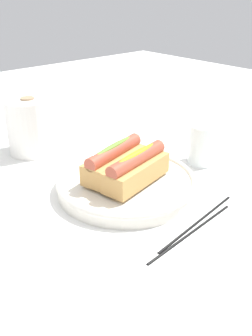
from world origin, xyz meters
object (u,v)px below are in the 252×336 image
Objects in this scene: hotdog_front at (138,168)px; chopstick_near at (198,221)px; water_glass at (203,146)px; hotdog_back at (114,161)px; serving_bowl at (126,184)px; paper_towel_roll at (31,126)px; chopstick_far at (192,231)px.

hotdog_front is 0.71× the size of chopstick_near.
hotdog_back is at bearing 168.64° from water_glass.
serving_bowl is 0.05m from hotdog_front.
paper_towel_roll is 0.46m from chopstick_near.
serving_bowl is at bearing 175.28° from water_glass.
paper_towel_roll reaches higher than hotdog_front.
serving_bowl reaches higher than chopstick_far.
chopstick_far is (-0.02, -0.15, -0.06)m from hotdog_front.
chopstick_far is at bearing -86.02° from paper_towel_roll.
serving_bowl is 0.16m from chopstick_near.
hotdog_back is at bearing 103.30° from hotdog_front.
paper_towel_roll is at bearing 90.01° from chopstick_far.
serving_bowl is 0.18m from chopstick_far.
hotdog_front is at bearing -76.70° from hotdog_back.
water_glass is 0.40m from paper_towel_roll.
serving_bowl is 1.75× the size of hotdog_front.
hotdog_front is (0.01, -0.03, 0.04)m from serving_bowl.
chopstick_near is at bearing -82.17° from paper_towel_roll.
chopstick_far is at bearing -145.18° from water_glass.
hotdog_front is at bearing -81.30° from paper_towel_roll.
hotdog_front is at bearing 89.15° from chopstick_near.
serving_bowl is 2.04× the size of paper_towel_roll.
hotdog_back is 0.72× the size of chopstick_far.
paper_towel_roll reaches higher than serving_bowl.
serving_bowl is 1.25× the size of chopstick_far.
chopstick_near is 1.00× the size of chopstick_far.
serving_bowl reaches higher than chopstick_near.
paper_towel_roll is (-0.04, 0.26, 0.01)m from hotdog_back.
hotdog_front is 0.99× the size of hotdog_back.
hotdog_back is at bearing -82.24° from paper_towel_roll.
serving_bowl is 1.74× the size of hotdog_back.
serving_bowl is at bearing 103.30° from hotdog_front.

